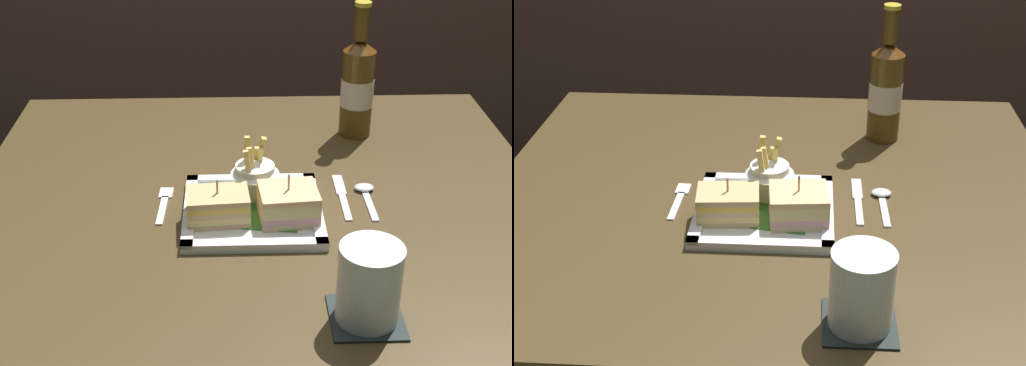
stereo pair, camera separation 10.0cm
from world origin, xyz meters
The scene contains 11 objects.
dining_table centered at (0.00, 0.00, 0.61)m, with size 1.03×0.90×0.75m.
square_plate centered at (-0.01, -0.08, 0.76)m, with size 0.23×0.23×0.02m.
sandwich_half_left centered at (-0.07, -0.10, 0.79)m, with size 0.11×0.08×0.07m.
sandwich_half_right centered at (0.04, -0.10, 0.79)m, with size 0.10×0.09×0.08m.
fries_cup centered at (-0.01, -0.03, 0.80)m, with size 0.08×0.08×0.11m.
beer_bottle centered at (0.21, 0.24, 0.86)m, with size 0.07×0.07×0.28m.
drink_coaster centered at (0.13, -0.35, 0.75)m, with size 0.10×0.10×0.00m, color black.
water_glass centered at (0.13, -0.35, 0.80)m, with size 0.09×0.09×0.11m.
fork centered at (-0.17, -0.03, 0.75)m, with size 0.03×0.13×0.00m.
knife centered at (0.15, -0.02, 0.75)m, with size 0.02×0.16×0.00m.
spoon centered at (0.19, -0.01, 0.76)m, with size 0.04×0.13×0.01m.
Camera 1 is at (-0.04, -1.10, 1.38)m, focal length 49.93 mm.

